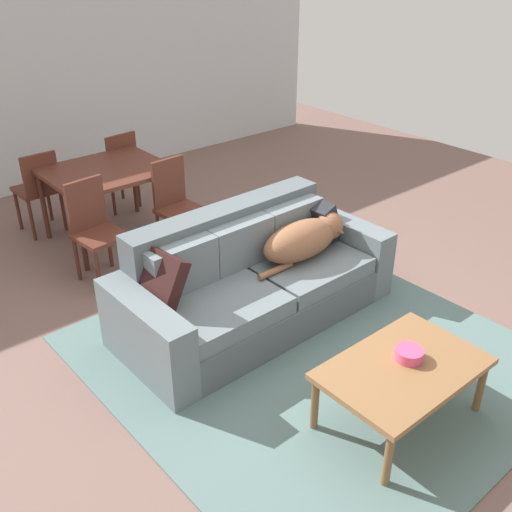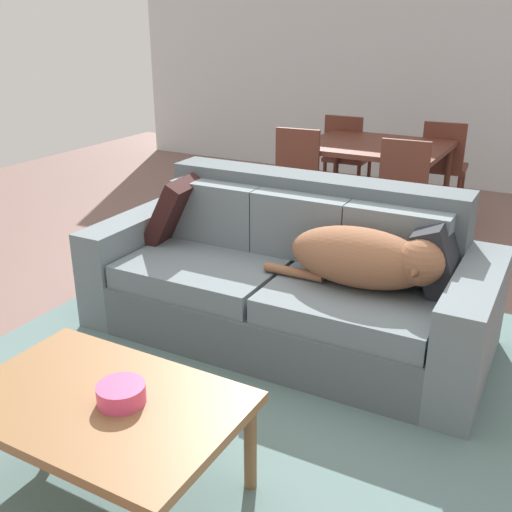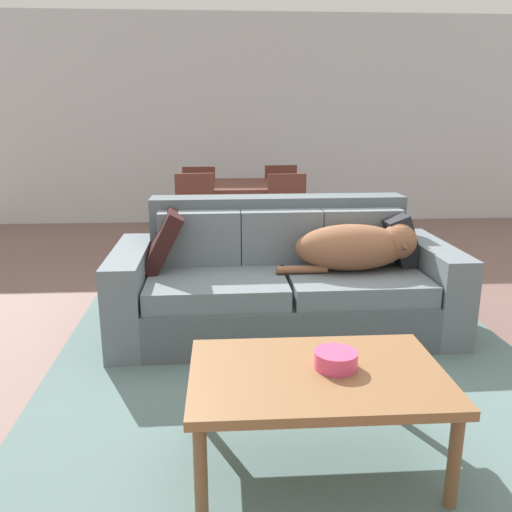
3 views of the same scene
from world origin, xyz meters
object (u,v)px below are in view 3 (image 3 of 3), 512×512
Objects in this scene: dog_on_left_cushion at (358,247)px; dining_chair_near_left at (196,219)px; throw_pillow_by_left_arm at (163,240)px; dining_table at (244,191)px; couch at (283,282)px; throw_pillow_by_right_arm at (397,239)px; bowl_on_coffee_table at (336,360)px; coffee_table at (317,382)px; dining_chair_far_left at (199,199)px; dining_chair_near_right at (289,219)px; dining_chair_far_right at (279,198)px.

dog_on_left_cushion is 1.85m from dining_chair_near_left.
dining_table is (0.62, 1.95, 0.05)m from throw_pillow_by_left_arm.
couch reaches higher than throw_pillow_by_right_arm.
dining_table is (-0.23, 3.48, 0.21)m from bowl_on_coffee_table.
dog_on_left_cushion is at bearing -58.27° from dining_chair_near_left.
throw_pillow_by_left_arm is 0.46× the size of dining_chair_near_left.
coffee_table is at bearing -162.29° from bowl_on_coffee_table.
dog_on_left_cushion is at bearing -6.65° from throw_pillow_by_left_arm.
dining_chair_near_left reaches higher than throw_pillow_by_right_arm.
throw_pillow_by_right_arm is at bearing 64.09° from bowl_on_coffee_table.
dining_chair_far_left is at bearing 98.74° from coffee_table.
dining_chair_near_right is at bearing -57.37° from dining_table.
bowl_on_coffee_table is at bearing -108.37° from dog_on_left_cushion.
dining_chair_far_right is at bearing 48.63° from dining_chair_near_left.
bowl_on_coffee_table is at bearing 97.71° from dining_chair_far_left.
dining_table is at bearing 49.58° from dining_chair_far_right.
dining_chair_near_right is at bearing 99.41° from dog_on_left_cushion.
dining_chair_far_right is (0.89, 1.25, -0.00)m from dining_chair_near_left.
bowl_on_coffee_table is at bearing -82.14° from dining_chair_near_left.
dining_chair_near_left is at bearing 83.16° from throw_pillow_by_left_arm.
coffee_table is (0.77, -1.56, -0.24)m from throw_pillow_by_left_arm.
bowl_on_coffee_table is at bearing -97.29° from dining_chair_near_right.
dog_on_left_cushion is 1.45m from bowl_on_coffee_table.
throw_pillow_by_right_arm is 0.41× the size of dining_chair_far_right.
throw_pillow_by_left_arm is 0.48× the size of dining_chair_far_left.
dining_chair_far_right is (0.04, 1.23, 0.01)m from dining_chair_near_right.
dining_chair_near_right is (0.21, 1.38, 0.17)m from couch.
dining_chair_near_right is at bearing 52.78° from throw_pillow_by_left_arm.
throw_pillow_by_right_arm is 1.73m from bowl_on_coffee_table.
throw_pillow_by_right_arm reaches higher than bowl_on_coffee_table.
dining_chair_near_right reaches higher than throw_pillow_by_left_arm.
throw_pillow_by_right_arm is at bearing -47.53° from dining_chair_near_left.
dining_chair_near_right reaches higher than dog_on_left_cushion.
throw_pillow_by_left_arm reaches higher than bowl_on_coffee_table.
dining_chair_near_right is (0.39, -0.61, -0.19)m from dining_table.
dog_on_left_cushion is 1.51m from dining_chair_near_right.
dog_on_left_cushion is 2.57× the size of throw_pillow_by_right_arm.
dining_chair_near_left reaches higher than dog_on_left_cushion.
dining_chair_near_left is at bearing -126.33° from dining_table.
dining_chair_far_left is at bearing 99.88° from bowl_on_coffee_table.
dining_chair_far_right is (-0.55, 2.54, -0.09)m from throw_pillow_by_right_arm.
bowl_on_coffee_table is 4.10m from dining_chair_far_right.
bowl_on_coffee_table is at bearing 17.71° from coffee_table.
dining_chair_near_left is 1.04× the size of dining_chair_far_left.
dog_on_left_cushion is 1.06× the size of dining_chair_far_left.
dining_chair_near_left is at bearing 48.81° from dining_chair_far_right.
dining_chair_far_left is (-1.14, 2.68, -0.09)m from dog_on_left_cushion.
throw_pillow_by_left_arm is at bearing 176.12° from couch.
dining_table is at bearing 118.62° from dining_chair_near_right.
throw_pillow_by_left_arm is 1.75m from coffee_table.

